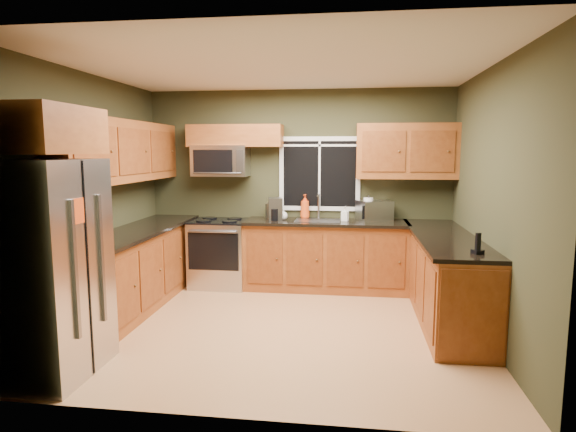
% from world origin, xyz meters
% --- Properties ---
extents(floor, '(4.20, 4.20, 0.00)m').
position_xyz_m(floor, '(0.00, 0.00, 0.00)').
color(floor, tan).
rests_on(floor, ground).
extents(ceiling, '(4.20, 4.20, 0.00)m').
position_xyz_m(ceiling, '(0.00, 0.00, 2.70)').
color(ceiling, white).
rests_on(ceiling, back_wall).
extents(back_wall, '(4.20, 0.00, 4.20)m').
position_xyz_m(back_wall, '(0.00, 1.80, 1.35)').
color(back_wall, '#32331D').
rests_on(back_wall, ground).
extents(front_wall, '(4.20, 0.00, 4.20)m').
position_xyz_m(front_wall, '(0.00, -1.80, 1.35)').
color(front_wall, '#32331D').
rests_on(front_wall, ground).
extents(left_wall, '(0.00, 3.60, 3.60)m').
position_xyz_m(left_wall, '(-2.10, 0.00, 1.35)').
color(left_wall, '#32331D').
rests_on(left_wall, ground).
extents(right_wall, '(0.00, 3.60, 3.60)m').
position_xyz_m(right_wall, '(2.10, 0.00, 1.35)').
color(right_wall, '#32331D').
rests_on(right_wall, ground).
extents(window, '(1.12, 0.03, 1.02)m').
position_xyz_m(window, '(0.30, 1.78, 1.55)').
color(window, white).
rests_on(window, back_wall).
extents(base_cabinets_left, '(0.60, 2.65, 0.90)m').
position_xyz_m(base_cabinets_left, '(-1.80, 0.48, 0.45)').
color(base_cabinets_left, brown).
rests_on(base_cabinets_left, ground).
extents(countertop_left, '(0.65, 2.65, 0.04)m').
position_xyz_m(countertop_left, '(-1.78, 0.48, 0.92)').
color(countertop_left, black).
rests_on(countertop_left, base_cabinets_left).
extents(base_cabinets_back, '(2.17, 0.60, 0.90)m').
position_xyz_m(base_cabinets_back, '(0.42, 1.50, 0.45)').
color(base_cabinets_back, brown).
rests_on(base_cabinets_back, ground).
extents(countertop_back, '(2.17, 0.65, 0.04)m').
position_xyz_m(countertop_back, '(0.42, 1.48, 0.92)').
color(countertop_back, black).
rests_on(countertop_back, base_cabinets_back).
extents(base_cabinets_peninsula, '(0.60, 2.52, 0.90)m').
position_xyz_m(base_cabinets_peninsula, '(1.80, 0.54, 0.45)').
color(base_cabinets_peninsula, brown).
rests_on(base_cabinets_peninsula, ground).
extents(countertop_peninsula, '(0.65, 2.50, 0.04)m').
position_xyz_m(countertop_peninsula, '(1.78, 0.55, 0.92)').
color(countertop_peninsula, black).
rests_on(countertop_peninsula, base_cabinets_peninsula).
extents(upper_cabinets_left, '(0.33, 2.65, 0.72)m').
position_xyz_m(upper_cabinets_left, '(-1.94, 0.48, 1.86)').
color(upper_cabinets_left, brown).
rests_on(upper_cabinets_left, left_wall).
extents(upper_cabinets_back_left, '(1.30, 0.33, 0.30)m').
position_xyz_m(upper_cabinets_back_left, '(-0.85, 1.64, 2.07)').
color(upper_cabinets_back_left, brown).
rests_on(upper_cabinets_back_left, back_wall).
extents(upper_cabinets_back_right, '(1.30, 0.33, 0.72)m').
position_xyz_m(upper_cabinets_back_right, '(1.45, 1.64, 1.86)').
color(upper_cabinets_back_right, brown).
rests_on(upper_cabinets_back_right, back_wall).
extents(upper_cabinet_over_fridge, '(0.72, 0.90, 0.38)m').
position_xyz_m(upper_cabinet_over_fridge, '(-1.74, -1.30, 2.03)').
color(upper_cabinet_over_fridge, brown).
rests_on(upper_cabinet_over_fridge, left_wall).
extents(refrigerator, '(0.74, 0.90, 1.80)m').
position_xyz_m(refrigerator, '(-1.74, -1.30, 0.90)').
color(refrigerator, '#B7B7BC').
rests_on(refrigerator, ground).
extents(range, '(0.76, 0.69, 0.94)m').
position_xyz_m(range, '(-1.05, 1.47, 0.47)').
color(range, '#B7B7BC').
rests_on(range, ground).
extents(microwave, '(0.76, 0.41, 0.42)m').
position_xyz_m(microwave, '(-1.05, 1.61, 1.73)').
color(microwave, '#B7B7BC').
rests_on(microwave, back_wall).
extents(sink, '(0.60, 0.42, 0.36)m').
position_xyz_m(sink, '(0.30, 1.49, 0.95)').
color(sink, slate).
rests_on(sink, countertop_back).
extents(toaster_oven, '(0.51, 0.47, 0.26)m').
position_xyz_m(toaster_oven, '(1.05, 1.62, 1.07)').
color(toaster_oven, '#B7B7BC').
rests_on(toaster_oven, countertop_back).
extents(coffee_maker, '(0.22, 0.27, 0.30)m').
position_xyz_m(coffee_maker, '(-0.27, 1.47, 1.08)').
color(coffee_maker, slate).
rests_on(coffee_maker, countertop_back).
extents(kettle, '(0.15, 0.15, 0.25)m').
position_xyz_m(kettle, '(-0.37, 1.65, 1.06)').
color(kettle, '#B7B7BC').
rests_on(kettle, countertop_back).
extents(paper_towel_roll, '(0.16, 0.16, 0.33)m').
position_xyz_m(paper_towel_roll, '(0.97, 1.68, 1.09)').
color(paper_towel_roll, white).
rests_on(paper_towel_roll, countertop_back).
extents(soap_bottle_a, '(0.15, 0.15, 0.33)m').
position_xyz_m(soap_bottle_a, '(0.11, 1.70, 1.11)').
color(soap_bottle_a, '#E84B15').
rests_on(soap_bottle_a, countertop_back).
extents(soap_bottle_b, '(0.11, 0.11, 0.19)m').
position_xyz_m(soap_bottle_b, '(0.66, 1.50, 1.04)').
color(soap_bottle_b, white).
rests_on(soap_bottle_b, countertop_back).
extents(soap_bottle_c, '(0.14, 0.14, 0.16)m').
position_xyz_m(soap_bottle_c, '(-0.17, 1.51, 1.02)').
color(soap_bottle_c, white).
rests_on(soap_bottle_c, countertop_back).
extents(cordless_phone, '(0.11, 0.11, 0.19)m').
position_xyz_m(cordless_phone, '(1.89, -0.42, 1.00)').
color(cordless_phone, black).
rests_on(cordless_phone, countertop_peninsula).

